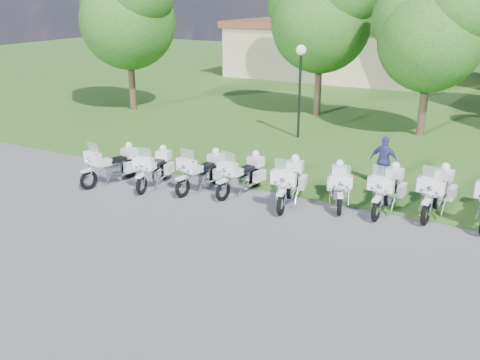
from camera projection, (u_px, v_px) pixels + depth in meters
The scene contains 16 objects.
ground at pixel (194, 219), 15.21m from camera, with size 100.00×100.00×0.00m, color #57575C.
grass_lawn at pixel (404, 84), 37.61m from camera, with size 100.00×48.00×0.01m, color #38611E.
motorcycle_0 at pixel (112, 164), 17.96m from camera, with size 1.09×2.26×1.54m.
motorcycle_1 at pixel (155, 167), 17.68m from camera, with size 0.95×2.19×1.48m.
motorcycle_2 at pixel (202, 171), 17.32m from camera, with size 0.95×2.25×1.52m.
motorcycle_3 at pixel (242, 174), 17.03m from camera, with size 1.01×2.24×1.52m.
motorcycle_4 at pixel (289, 182), 16.17m from camera, with size 1.06×2.40×1.62m.
motorcycle_5 at pixel (339, 185), 16.11m from camera, with size 1.18×2.09×1.47m.
motorcycle_6 at pixel (387, 189), 15.65m from camera, with size 0.80×2.35×1.58m.
motorcycle_7 at pixel (437, 191), 15.40m from camera, with size 0.92×2.43×1.63m.
lamp_post at pixel (300, 68), 22.78m from camera, with size 0.44×0.44×4.02m.
tree_0 at pixel (127, 12), 27.81m from camera, with size 5.82×4.97×7.77m.
tree_1 at pixel (321, 13), 26.47m from camera, with size 5.84×4.98×7.78m.
tree_2 at pixel (431, 29), 22.69m from camera, with size 5.23×4.46×6.97m.
building_west at pixel (329, 49), 40.45m from camera, with size 14.56×8.32×4.10m.
bystander_c at pixel (384, 161), 17.65m from camera, with size 0.98×0.41×1.67m, color navy.
Camera 1 is at (7.82, -11.66, 6.09)m, focal length 40.00 mm.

